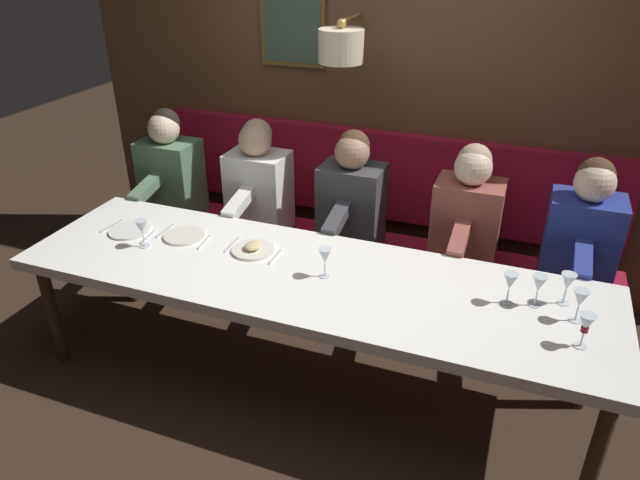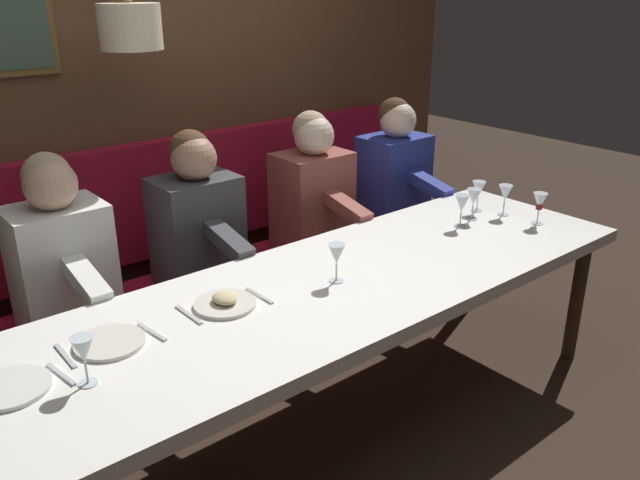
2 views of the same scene
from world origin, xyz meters
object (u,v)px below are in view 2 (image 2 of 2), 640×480
at_px(wine_glass_5, 540,202).
at_px(wine_glass_0, 337,256).
at_px(wine_glass_1, 474,198).
at_px(diner_far, 60,250).
at_px(wine_glass_6, 83,351).
at_px(wine_glass_2, 462,204).
at_px(wine_glass_4, 479,190).
at_px(diner_middle, 197,216).
at_px(diner_near, 313,187).
at_px(diner_nearest, 394,167).
at_px(wine_glass_3, 505,194).
at_px(dining_table, 317,301).

bearing_deg(wine_glass_5, wine_glass_0, 83.48).
bearing_deg(wine_glass_1, diner_far, 67.32).
height_order(diner_far, wine_glass_6, diner_far).
relative_size(wine_glass_5, wine_glass_6, 1.00).
distance_m(wine_glass_2, wine_glass_5, 0.40).
bearing_deg(diner_far, wine_glass_4, -109.68).
xyz_separation_m(diner_far, wine_glass_5, (-1.03, -2.04, 0.04)).
relative_size(diner_middle, wine_glass_4, 4.82).
bearing_deg(wine_glass_6, wine_glass_4, -83.90).
relative_size(diner_near, wine_glass_4, 4.82).
distance_m(diner_nearest, diner_far, 2.06).
relative_size(wine_glass_0, wine_glass_4, 1.00).
relative_size(wine_glass_3, wine_glass_4, 1.00).
height_order(diner_near, diner_middle, same).
height_order(diner_middle, wine_glass_6, diner_middle).
bearing_deg(diner_middle, wine_glass_0, -170.74).
height_order(wine_glass_1, wine_glass_5, same).
bearing_deg(wine_glass_6, diner_middle, -44.42).
distance_m(wine_glass_0, wine_glass_4, 1.17).
relative_size(dining_table, wine_glass_6, 19.13).
xyz_separation_m(wine_glass_3, wine_glass_4, (0.13, 0.05, 0.00)).
bearing_deg(wine_glass_0, diner_near, -33.83).
xyz_separation_m(diner_near, wine_glass_0, (-0.89, 0.59, 0.04)).
bearing_deg(wine_glass_1, wine_glass_0, 96.40).
xyz_separation_m(wine_glass_1, wine_glass_6, (-0.17, 2.10, 0.00)).
height_order(dining_table, diner_near, diner_near).
height_order(dining_table, wine_glass_4, wine_glass_4).
xyz_separation_m(dining_table, diner_middle, (0.88, 0.04, 0.13)).
bearing_deg(diner_near, diner_middle, 90.00).
height_order(diner_near, wine_glass_2, diner_near).
relative_size(diner_middle, wine_glass_1, 4.82).
xyz_separation_m(diner_near, diner_far, (0.00, 1.41, 0.00)).
height_order(wine_glass_2, wine_glass_6, same).
bearing_deg(wine_glass_6, diner_far, -15.09).
distance_m(diner_far, wine_glass_5, 2.29).
bearing_deg(wine_glass_4, diner_middle, 61.55).
height_order(diner_nearest, diner_near, same).
xyz_separation_m(wine_glass_5, wine_glass_6, (0.08, 2.30, 0.00)).
distance_m(diner_near, wine_glass_6, 1.91).
distance_m(dining_table, diner_middle, 0.89).
height_order(diner_far, wine_glass_5, diner_far).
bearing_deg(dining_table, wine_glass_3, -87.96).
relative_size(diner_far, wine_glass_2, 4.82).
bearing_deg(wine_glass_3, dining_table, 92.04).
xyz_separation_m(diner_middle, wine_glass_1, (-0.77, -1.17, 0.04)).
height_order(dining_table, wine_glass_0, wine_glass_0).
bearing_deg(wine_glass_2, wine_glass_4, -70.08).
bearing_deg(wine_glass_2, wine_glass_0, 95.64).
height_order(wine_glass_2, wine_glass_5, same).
relative_size(wine_glass_3, wine_glass_5, 1.00).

